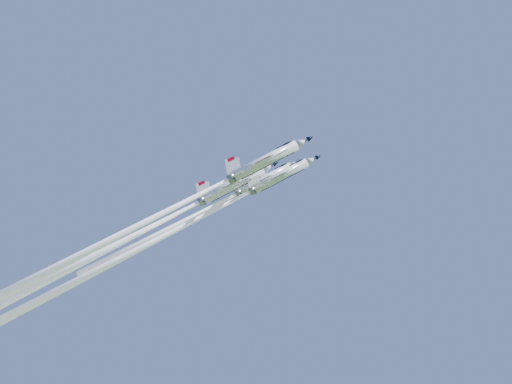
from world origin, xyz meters
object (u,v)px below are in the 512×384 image
Objects in this scene: jet_right at (150,219)px; jet_slot at (144,231)px; jet_lead at (173,232)px; jet_left at (201,213)px.

jet_right is 1.17× the size of jet_slot.
jet_lead is at bearing 81.53° from jet_slot.
jet_right is (1.07, -14.46, -3.64)m from jet_left.
jet_right is 7.96m from jet_slot.
jet_right reaches higher than jet_left.
jet_right reaches higher than jet_lead.
jet_right is (1.87, -7.52, 1.00)m from jet_lead.
jet_slot is at bearing -69.43° from jet_left.
jet_left reaches higher than jet_slot.
jet_left is at bearing 143.40° from jet_right.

